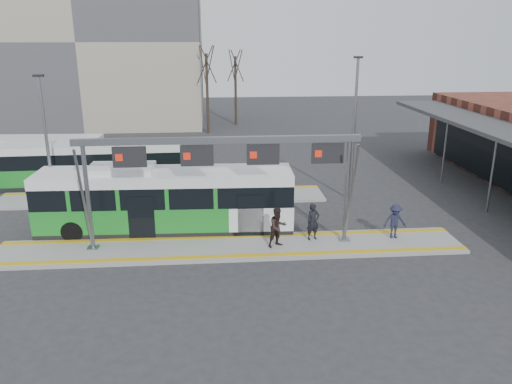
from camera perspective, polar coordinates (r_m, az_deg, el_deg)
The scene contains 17 objects.
ground at distance 23.87m, azimuth -2.78°, elevation -6.51°, with size 120.00×120.00×0.00m, color #2D2D30.
platform_main at distance 23.84m, azimuth -2.78°, elevation -6.34°, with size 22.00×3.00×0.15m, color gray.
platform_second at distance 31.49m, azimuth -10.61°, elevation -0.59°, with size 20.00×3.00×0.15m, color gray.
tactile_main at distance 23.81m, azimuth -2.78°, elevation -6.15°, with size 22.00×2.65×0.02m.
tactile_second at distance 32.56m, azimuth -10.43°, elevation 0.18°, with size 20.00×0.35×0.02m.
gantry at distance 22.70m, azimuth -3.84°, elevation 3.69°, with size 13.00×1.68×5.20m.
apartment_block at distance 59.31m, azimuth -18.52°, elevation 16.21°, with size 24.50×12.50×18.40m.
hero_bus at distance 25.86m, azimuth -10.31°, elevation -1.02°, with size 12.86×3.09×3.52m.
bg_bus_green at distance 35.00m, azimuth -18.05°, elevation 2.98°, with size 11.65×2.78×2.90m.
bg_bus_blue at distance 38.91m, azimuth -25.14°, elevation 3.56°, with size 11.10×2.91×2.87m.
passenger_a at distance 24.37m, azimuth 6.54°, elevation -3.39°, with size 0.66×0.44×1.82m, color black.
passenger_b at distance 23.43m, azimuth 2.51°, elevation -4.04°, with size 0.93×0.73×1.92m, color black.
passenger_c at distance 25.32m, azimuth 15.59°, elevation -3.24°, with size 1.12×0.64×1.73m, color #1F2038.
tree_left at distance 51.18m, azimuth -5.68°, elevation 14.24°, with size 1.40×1.40×9.01m.
tree_mid at distance 56.10m, azimuth -2.38°, elevation 14.17°, with size 1.40×1.40×8.46m.
lamp_west at distance 27.70m, azimuth -22.71°, elevation 4.63°, with size 0.50×0.25×7.87m.
lamp_east at distance 30.27m, azimuth 11.16°, elevation 7.33°, with size 0.50×0.25×8.56m.
Camera 1 is at (-0.66, -21.79, 9.73)m, focal length 35.00 mm.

